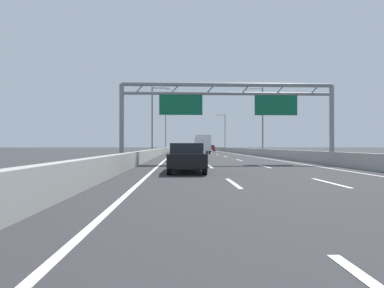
% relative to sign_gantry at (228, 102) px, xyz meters
% --- Properties ---
extents(ground_plane, '(260.00, 260.00, 0.00)m').
position_rel_sign_gantry_xyz_m(ground_plane, '(-0.01, 74.28, -4.84)').
color(ground_plane, '#2D2D30').
extents(lane_dash_left_1, '(0.16, 3.00, 0.01)m').
position_rel_sign_gantry_xyz_m(lane_dash_left_1, '(-1.81, -13.22, -4.83)').
color(lane_dash_left_1, white).
rests_on(lane_dash_left_1, ground_plane).
extents(lane_dash_left_2, '(0.16, 3.00, 0.01)m').
position_rel_sign_gantry_xyz_m(lane_dash_left_2, '(-1.81, -4.22, -4.83)').
color(lane_dash_left_2, white).
rests_on(lane_dash_left_2, ground_plane).
extents(lane_dash_left_3, '(0.16, 3.00, 0.01)m').
position_rel_sign_gantry_xyz_m(lane_dash_left_3, '(-1.81, 4.78, -4.83)').
color(lane_dash_left_3, white).
rests_on(lane_dash_left_3, ground_plane).
extents(lane_dash_left_4, '(0.16, 3.00, 0.01)m').
position_rel_sign_gantry_xyz_m(lane_dash_left_4, '(-1.81, 13.78, -4.83)').
color(lane_dash_left_4, white).
rests_on(lane_dash_left_4, ground_plane).
extents(lane_dash_left_5, '(0.16, 3.00, 0.01)m').
position_rel_sign_gantry_xyz_m(lane_dash_left_5, '(-1.81, 22.78, -4.83)').
color(lane_dash_left_5, white).
rests_on(lane_dash_left_5, ground_plane).
extents(lane_dash_left_6, '(0.16, 3.00, 0.01)m').
position_rel_sign_gantry_xyz_m(lane_dash_left_6, '(-1.81, 31.78, -4.83)').
color(lane_dash_left_6, white).
rests_on(lane_dash_left_6, ground_plane).
extents(lane_dash_left_7, '(0.16, 3.00, 0.01)m').
position_rel_sign_gantry_xyz_m(lane_dash_left_7, '(-1.81, 40.78, -4.83)').
color(lane_dash_left_7, white).
rests_on(lane_dash_left_7, ground_plane).
extents(lane_dash_left_8, '(0.16, 3.00, 0.01)m').
position_rel_sign_gantry_xyz_m(lane_dash_left_8, '(-1.81, 49.78, -4.83)').
color(lane_dash_left_8, white).
rests_on(lane_dash_left_8, ground_plane).
extents(lane_dash_left_9, '(0.16, 3.00, 0.01)m').
position_rel_sign_gantry_xyz_m(lane_dash_left_9, '(-1.81, 58.78, -4.83)').
color(lane_dash_left_9, white).
rests_on(lane_dash_left_9, ground_plane).
extents(lane_dash_left_10, '(0.16, 3.00, 0.01)m').
position_rel_sign_gantry_xyz_m(lane_dash_left_10, '(-1.81, 67.78, -4.83)').
color(lane_dash_left_10, white).
rests_on(lane_dash_left_10, ground_plane).
extents(lane_dash_left_11, '(0.16, 3.00, 0.01)m').
position_rel_sign_gantry_xyz_m(lane_dash_left_11, '(-1.81, 76.78, -4.83)').
color(lane_dash_left_11, white).
rests_on(lane_dash_left_11, ground_plane).
extents(lane_dash_left_12, '(0.16, 3.00, 0.01)m').
position_rel_sign_gantry_xyz_m(lane_dash_left_12, '(-1.81, 85.78, -4.83)').
color(lane_dash_left_12, white).
rests_on(lane_dash_left_12, ground_plane).
extents(lane_dash_left_13, '(0.16, 3.00, 0.01)m').
position_rel_sign_gantry_xyz_m(lane_dash_left_13, '(-1.81, 94.78, -4.83)').
color(lane_dash_left_13, white).
rests_on(lane_dash_left_13, ground_plane).
extents(lane_dash_left_14, '(0.16, 3.00, 0.01)m').
position_rel_sign_gantry_xyz_m(lane_dash_left_14, '(-1.81, 103.78, -4.83)').
color(lane_dash_left_14, white).
rests_on(lane_dash_left_14, ground_plane).
extents(lane_dash_left_15, '(0.16, 3.00, 0.01)m').
position_rel_sign_gantry_xyz_m(lane_dash_left_15, '(-1.81, 112.78, -4.83)').
color(lane_dash_left_15, white).
rests_on(lane_dash_left_15, ground_plane).
extents(lane_dash_left_16, '(0.16, 3.00, 0.01)m').
position_rel_sign_gantry_xyz_m(lane_dash_left_16, '(-1.81, 121.78, -4.83)').
color(lane_dash_left_16, white).
rests_on(lane_dash_left_16, ground_plane).
extents(lane_dash_left_17, '(0.16, 3.00, 0.01)m').
position_rel_sign_gantry_xyz_m(lane_dash_left_17, '(-1.81, 130.78, -4.83)').
color(lane_dash_left_17, white).
rests_on(lane_dash_left_17, ground_plane).
extents(lane_dash_right_1, '(0.16, 3.00, 0.01)m').
position_rel_sign_gantry_xyz_m(lane_dash_right_1, '(1.79, -13.22, -4.83)').
color(lane_dash_right_1, white).
rests_on(lane_dash_right_1, ground_plane).
extents(lane_dash_right_2, '(0.16, 3.00, 0.01)m').
position_rel_sign_gantry_xyz_m(lane_dash_right_2, '(1.79, -4.22, -4.83)').
color(lane_dash_right_2, white).
rests_on(lane_dash_right_2, ground_plane).
extents(lane_dash_right_3, '(0.16, 3.00, 0.01)m').
position_rel_sign_gantry_xyz_m(lane_dash_right_3, '(1.79, 4.78, -4.83)').
color(lane_dash_right_3, white).
rests_on(lane_dash_right_3, ground_plane).
extents(lane_dash_right_4, '(0.16, 3.00, 0.01)m').
position_rel_sign_gantry_xyz_m(lane_dash_right_4, '(1.79, 13.78, -4.83)').
color(lane_dash_right_4, white).
rests_on(lane_dash_right_4, ground_plane).
extents(lane_dash_right_5, '(0.16, 3.00, 0.01)m').
position_rel_sign_gantry_xyz_m(lane_dash_right_5, '(1.79, 22.78, -4.83)').
color(lane_dash_right_5, white).
rests_on(lane_dash_right_5, ground_plane).
extents(lane_dash_right_6, '(0.16, 3.00, 0.01)m').
position_rel_sign_gantry_xyz_m(lane_dash_right_6, '(1.79, 31.78, -4.83)').
color(lane_dash_right_6, white).
rests_on(lane_dash_right_6, ground_plane).
extents(lane_dash_right_7, '(0.16, 3.00, 0.01)m').
position_rel_sign_gantry_xyz_m(lane_dash_right_7, '(1.79, 40.78, -4.83)').
color(lane_dash_right_7, white).
rests_on(lane_dash_right_7, ground_plane).
extents(lane_dash_right_8, '(0.16, 3.00, 0.01)m').
position_rel_sign_gantry_xyz_m(lane_dash_right_8, '(1.79, 49.78, -4.83)').
color(lane_dash_right_8, white).
rests_on(lane_dash_right_8, ground_plane).
extents(lane_dash_right_9, '(0.16, 3.00, 0.01)m').
position_rel_sign_gantry_xyz_m(lane_dash_right_9, '(1.79, 58.78, -4.83)').
color(lane_dash_right_9, white).
rests_on(lane_dash_right_9, ground_plane).
extents(lane_dash_right_10, '(0.16, 3.00, 0.01)m').
position_rel_sign_gantry_xyz_m(lane_dash_right_10, '(1.79, 67.78, -4.83)').
color(lane_dash_right_10, white).
rests_on(lane_dash_right_10, ground_plane).
extents(lane_dash_right_11, '(0.16, 3.00, 0.01)m').
position_rel_sign_gantry_xyz_m(lane_dash_right_11, '(1.79, 76.78, -4.83)').
color(lane_dash_right_11, white).
rests_on(lane_dash_right_11, ground_plane).
extents(lane_dash_right_12, '(0.16, 3.00, 0.01)m').
position_rel_sign_gantry_xyz_m(lane_dash_right_12, '(1.79, 85.78, -4.83)').
color(lane_dash_right_12, white).
rests_on(lane_dash_right_12, ground_plane).
extents(lane_dash_right_13, '(0.16, 3.00, 0.01)m').
position_rel_sign_gantry_xyz_m(lane_dash_right_13, '(1.79, 94.78, -4.83)').
color(lane_dash_right_13, white).
rests_on(lane_dash_right_13, ground_plane).
extents(lane_dash_right_14, '(0.16, 3.00, 0.01)m').
position_rel_sign_gantry_xyz_m(lane_dash_right_14, '(1.79, 103.78, -4.83)').
color(lane_dash_right_14, white).
rests_on(lane_dash_right_14, ground_plane).
extents(lane_dash_right_15, '(0.16, 3.00, 0.01)m').
position_rel_sign_gantry_xyz_m(lane_dash_right_15, '(1.79, 112.78, -4.83)').
color(lane_dash_right_15, white).
rests_on(lane_dash_right_15, ground_plane).
extents(lane_dash_right_16, '(0.16, 3.00, 0.01)m').
position_rel_sign_gantry_xyz_m(lane_dash_right_16, '(1.79, 121.78, -4.83)').
color(lane_dash_right_16, white).
rests_on(lane_dash_right_16, ground_plane).
extents(lane_dash_right_17, '(0.16, 3.00, 0.01)m').
position_rel_sign_gantry_xyz_m(lane_dash_right_17, '(1.79, 130.78, -4.83)').
color(lane_dash_right_17, white).
rests_on(lane_dash_right_17, ground_plane).
extents(edge_line_left, '(0.16, 176.00, 0.01)m').
position_rel_sign_gantry_xyz_m(edge_line_left, '(-5.26, 62.28, -4.83)').
color(edge_line_left, white).
rests_on(edge_line_left, ground_plane).
extents(edge_line_right, '(0.16, 176.00, 0.01)m').
position_rel_sign_gantry_xyz_m(edge_line_right, '(5.24, 62.28, -4.83)').
color(edge_line_right, white).
rests_on(edge_line_right, ground_plane).
extents(barrier_left, '(0.45, 220.00, 0.95)m').
position_rel_sign_gantry_xyz_m(barrier_left, '(-6.91, 84.28, -4.36)').
color(barrier_left, '#9E9E99').
rests_on(barrier_left, ground_plane).
extents(barrier_right, '(0.45, 220.00, 0.95)m').
position_rel_sign_gantry_xyz_m(barrier_right, '(6.89, 84.28, -4.36)').
color(barrier_right, '#9E9E99').
rests_on(barrier_right, ground_plane).
extents(sign_gantry, '(17.07, 0.36, 6.36)m').
position_rel_sign_gantry_xyz_m(sign_gantry, '(0.00, 0.00, 0.00)').
color(sign_gantry, gray).
rests_on(sign_gantry, ground_plane).
extents(streetlamp_left_mid, '(2.58, 0.28, 9.50)m').
position_rel_sign_gantry_xyz_m(streetlamp_left_mid, '(-7.48, 18.68, 0.56)').
color(streetlamp_left_mid, slate).
rests_on(streetlamp_left_mid, ground_plane).
extents(streetlamp_right_mid, '(2.58, 0.28, 9.50)m').
position_rel_sign_gantry_xyz_m(streetlamp_right_mid, '(7.45, 18.68, 0.56)').
color(streetlamp_right_mid, slate).
rests_on(streetlamp_right_mid, ground_plane).
extents(streetlamp_left_far, '(2.58, 0.28, 9.50)m').
position_rel_sign_gantry_xyz_m(streetlamp_left_far, '(-7.48, 56.03, 0.56)').
color(streetlamp_left_far, slate).
rests_on(streetlamp_left_far, ground_plane).
extents(streetlamp_right_far, '(2.58, 0.28, 9.50)m').
position_rel_sign_gantry_xyz_m(streetlamp_right_far, '(7.45, 56.03, 0.56)').
color(streetlamp_right_far, slate).
rests_on(streetlamp_right_far, ground_plane).
extents(blue_car, '(1.74, 4.24, 1.43)m').
position_rel_sign_gantry_xyz_m(blue_car, '(0.24, 51.84, -4.10)').
color(blue_car, '#2347AD').
rests_on(blue_car, ground_plane).
extents(yellow_car, '(1.88, 4.10, 1.40)m').
position_rel_sign_gantry_xyz_m(yellow_car, '(0.22, 95.96, -4.11)').
color(yellow_car, yellow).
rests_on(yellow_car, ground_plane).
extents(orange_car, '(1.86, 4.58, 1.57)m').
position_rel_sign_gantry_xyz_m(orange_car, '(3.73, 104.71, -4.04)').
color(orange_car, orange).
rests_on(orange_car, ground_plane).
extents(black_car, '(1.89, 4.53, 1.51)m').
position_rel_sign_gantry_xyz_m(black_car, '(-3.45, -8.16, -4.07)').
color(black_car, black).
rests_on(black_car, ground_plane).
extents(red_car, '(1.86, 4.10, 1.46)m').
position_rel_sign_gantry_xyz_m(red_car, '(3.69, 53.00, -4.09)').
color(red_car, red).
rests_on(red_car, ground_plane).
extents(silver_car, '(1.70, 4.57, 1.41)m').
position_rel_sign_gantry_xyz_m(silver_car, '(-3.54, 41.10, -4.12)').
color(silver_car, '#A8ADB2').
rests_on(silver_car, ground_plane).
extents(box_truck, '(2.44, 7.82, 3.14)m').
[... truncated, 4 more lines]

